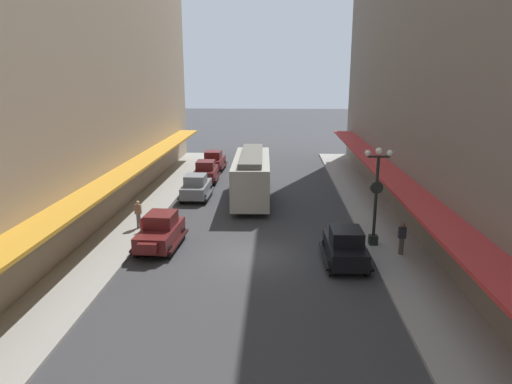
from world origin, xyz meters
name	(u,v)px	position (x,y,z in m)	size (l,w,h in m)	color
ground_plane	(250,256)	(0.00, 0.00, 0.00)	(200.00, 200.00, 0.00)	#38383A
sidewalk_left	(104,252)	(-7.50, 0.00, 0.07)	(3.00, 60.00, 0.15)	#99968E
sidewalk_right	(402,258)	(7.50, 0.00, 0.07)	(3.00, 60.00, 0.15)	#99968E
building_row_left	(22,5)	(-10.24, 0.00, 11.91)	(4.30, 60.00, 23.83)	gray
parked_car_0	(214,160)	(-4.71, 21.22, 0.94)	(2.27, 4.31, 1.84)	#591919
parked_car_1	(160,231)	(-4.78, 0.99, 0.94)	(2.30, 4.32, 1.84)	#591919
parked_car_2	(345,245)	(4.58, -0.72, 0.94)	(2.18, 4.27, 1.84)	black
parked_car_3	(206,171)	(-4.71, 16.27, 0.94)	(2.22, 4.29, 1.84)	#591919
parked_car_4	(196,186)	(-4.58, 10.80, 0.94)	(2.18, 4.27, 1.84)	slate
streetcar	(252,174)	(-0.52, 10.67, 1.90)	(2.77, 9.67, 3.46)	#ADA899
lamp_post_with_clock	(376,192)	(6.40, 1.61, 2.99)	(1.42, 0.44, 5.16)	black
fire_hydrant	(142,225)	(-6.35, 3.00, 0.56)	(0.24, 0.24, 0.82)	#B21E19
pedestrian_0	(138,214)	(-6.76, 3.70, 0.99)	(0.36, 0.24, 1.64)	slate
pedestrian_1	(402,238)	(7.52, 0.29, 0.99)	(0.36, 0.24, 1.64)	#4C4238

